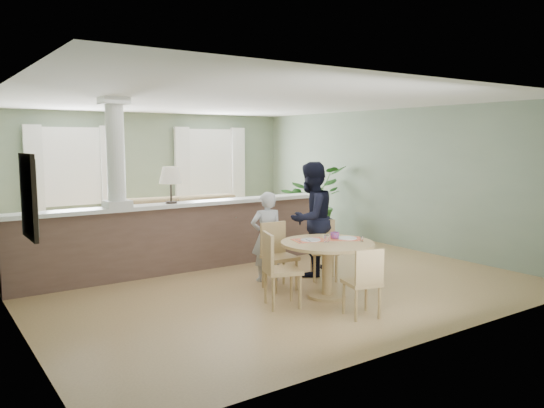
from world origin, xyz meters
TOP-DOWN VIEW (x-y plane):
  - ground at (0.00, 0.00)m, footprint 8.00×8.00m
  - room_shell at (-0.03, 0.63)m, footprint 7.02×8.02m
  - pony_wall at (-0.99, 0.20)m, footprint 5.32×0.38m
  - sofa at (-0.09, 1.92)m, footprint 3.46×1.65m
  - houseplant at (2.70, 1.38)m, footprint 1.73×1.62m
  - dining_table at (0.13, -2.18)m, footprint 1.24×1.24m
  - chair_far_boy at (-0.17, -1.43)m, footprint 0.45×0.45m
  - chair_far_man at (0.70, -1.41)m, footprint 0.55×0.55m
  - chair_near at (-0.07, -3.08)m, footprint 0.46×0.46m
  - chair_side at (-0.67, -2.15)m, footprint 0.54×0.54m
  - child_person at (-0.08, -1.03)m, footprint 0.55×0.43m
  - man_person at (0.68, -1.13)m, footprint 1.00×0.86m

SIDE VIEW (x-z plane):
  - ground at x=0.00m, z-range 0.00..0.00m
  - chair_near at x=-0.07m, z-range 0.04..0.88m
  - sofa at x=-0.09m, z-range 0.00..0.97m
  - chair_far_man at x=0.70m, z-range 0.05..0.93m
  - chair_far_boy at x=-0.17m, z-range 0.05..0.98m
  - chair_side at x=-0.67m, z-range 0.05..0.99m
  - dining_table at x=0.13m, z-range 0.17..1.02m
  - child_person at x=-0.08m, z-range 0.00..1.34m
  - pony_wall at x=-0.99m, z-range -0.64..2.06m
  - houseplant at x=2.70m, z-range 0.00..1.55m
  - man_person at x=0.68m, z-range 0.00..1.76m
  - room_shell at x=-0.03m, z-range 0.46..3.17m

